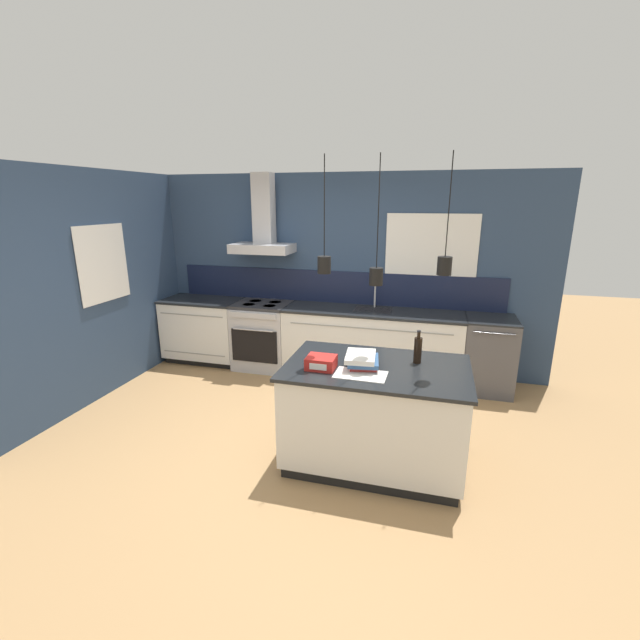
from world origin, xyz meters
TOP-DOWN VIEW (x-y plane):
  - ground_plane at (0.00, 0.00)m, footprint 16.00×16.00m
  - wall_back at (-0.05, 2.00)m, footprint 5.60×2.30m
  - wall_left at (-2.43, 0.70)m, footprint 0.08×3.80m
  - counter_run_left at (-1.83, 1.69)m, footprint 1.09×0.64m
  - counter_run_sink at (0.59, 1.69)m, footprint 2.28×0.64m
  - oven_range at (-0.92, 1.69)m, footprint 0.74×0.66m
  - dishwasher at (2.01, 1.69)m, footprint 0.58×0.65m
  - kitchen_island at (0.90, -0.17)m, footprint 1.54×0.98m
  - bottle_on_island at (1.22, 0.00)m, footprint 0.07×0.07m
  - book_stack at (0.78, -0.23)m, footprint 0.30×0.36m
  - red_supply_box at (0.46, -0.34)m, footprint 0.24×0.20m
  - paper_pile at (0.80, -0.40)m, footprint 0.42×0.25m

SIDE VIEW (x-z plane):
  - ground_plane at x=0.00m, z-range 0.00..0.00m
  - dishwasher at x=2.01m, z-range 0.00..0.91m
  - oven_range at x=-0.92m, z-range 0.00..0.91m
  - kitchen_island at x=0.90m, z-range 0.00..0.91m
  - counter_run_left at x=-1.83m, z-range 0.01..0.92m
  - counter_run_sink at x=0.59m, z-range -0.18..1.10m
  - paper_pile at x=0.80m, z-range 0.91..0.92m
  - red_supply_box at x=0.46m, z-range 0.91..1.01m
  - book_stack at x=0.78m, z-range 0.91..1.03m
  - bottle_on_island at x=1.22m, z-range 0.88..1.17m
  - wall_left at x=-2.43m, z-range 0.00..2.60m
  - wall_back at x=-0.05m, z-range 0.06..2.66m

